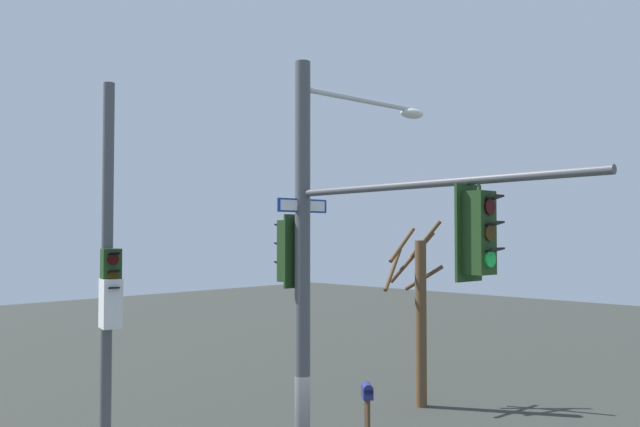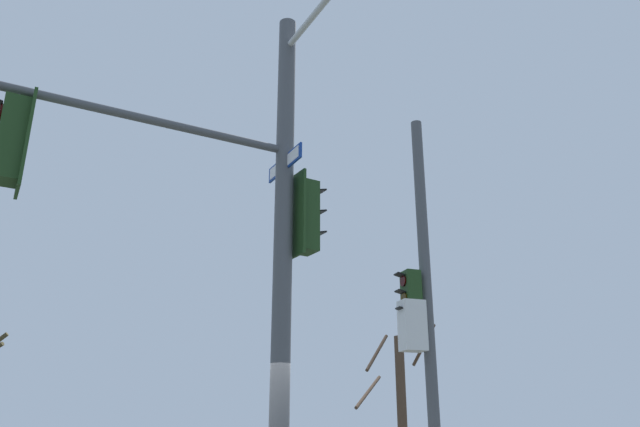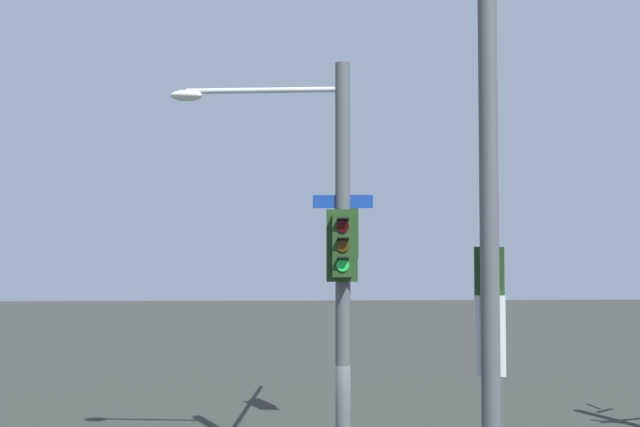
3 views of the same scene
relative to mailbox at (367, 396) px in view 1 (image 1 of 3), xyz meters
The scene contains 4 objects.
main_signal_pole_assembly 5.85m from the mailbox, 123.51° to the left, with size 6.14×3.81×8.01m.
secondary_pole_assembly 6.58m from the mailbox, 69.12° to the left, with size 0.77×0.47×8.07m.
mailbox is the anchor object (origin of this frame).
bare_tree_across_street 4.09m from the mailbox, 73.61° to the right, with size 1.52×2.14×5.39m.
Camera 1 is at (-7.69, 7.69, 4.94)m, focal length 35.96 mm.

